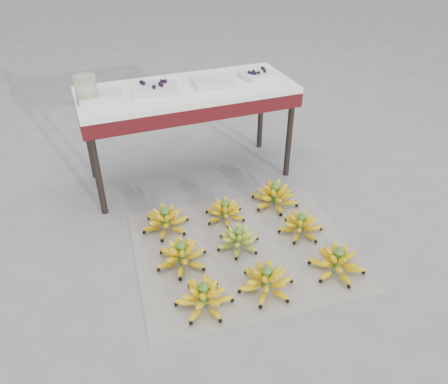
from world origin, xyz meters
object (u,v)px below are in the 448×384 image
object	(u,v)px
bunch_front_right	(337,262)
bunch_mid_left	(182,255)
bunch_front_left	(204,297)
vendor_table	(187,98)
bunch_back_right	(275,196)
tray_far_right	(257,75)
bunch_mid_center	(238,240)
bunch_front_center	(266,281)
glass_jar	(86,89)
tray_far_left	(101,96)
tray_right	(214,82)
tray_left	(156,88)
bunch_mid_right	(301,226)
bunch_back_left	(166,221)
newspaper_mat	(244,250)
bunch_back_center	(225,212)

from	to	relation	value
bunch_front_right	bunch_mid_left	distance (m)	0.86
bunch_front_left	vendor_table	world-z (taller)	vendor_table
bunch_back_right	tray_far_right	xyz separation A→B (m)	(0.09, 0.56, 0.64)
bunch_mid_center	bunch_back_right	size ratio (longest dim) A/B	0.78
bunch_front_center	glass_jar	bearing A→B (deg)	140.06
bunch_front_right	bunch_front_center	bearing A→B (deg)	-175.87
tray_far_left	bunch_back_right	bearing A→B (deg)	-29.42
bunch_back_right	tray_right	world-z (taller)	tray_right
bunch_mid_left	tray_far_right	distance (m)	1.38
bunch_front_left	tray_right	world-z (taller)	tray_right
bunch_mid_left	tray_right	size ratio (longest dim) A/B	1.07
tray_left	tray_right	world-z (taller)	tray_left
glass_jar	tray_far_left	bearing A→B (deg)	16.09
bunch_front_right	bunch_back_right	distance (m)	0.69
bunch_mid_left	tray_far_left	world-z (taller)	tray_far_left
bunch_front_left	bunch_mid_right	size ratio (longest dim) A/B	1.08
bunch_mid_right	vendor_table	distance (m)	1.12
tray_right	glass_jar	distance (m)	0.81
vendor_table	tray_left	bearing A→B (deg)	-175.94
bunch_mid_left	vendor_table	bearing A→B (deg)	70.87
vendor_table	tray_right	distance (m)	0.21
bunch_mid_center	bunch_back_left	bearing A→B (deg)	148.41
tray_right	bunch_mid_center	bearing A→B (deg)	-100.62
tray_right	bunch_back_left	bearing A→B (deg)	-134.62
bunch_back_left	bunch_front_left	bearing A→B (deg)	-91.08
bunch_front_left	tray_left	size ratio (longest dim) A/B	1.21
vendor_table	tray_far_left	xyz separation A→B (m)	(-0.55, -0.01, 0.10)
bunch_front_right	tray_far_left	distance (m)	1.72
tray_left	glass_jar	world-z (taller)	glass_jar
bunch_back_right	vendor_table	size ratio (longest dim) A/B	0.27
bunch_back_left	vendor_table	size ratio (longest dim) A/B	0.21
tray_right	bunch_front_center	bearing A→B (deg)	-97.13
newspaper_mat	tray_far_left	xyz separation A→B (m)	(-0.60, 0.90, 0.70)
bunch_mid_center	bunch_back_center	size ratio (longest dim) A/B	1.12
bunch_mid_left	glass_jar	world-z (taller)	glass_jar
vendor_table	tray_left	world-z (taller)	tray_left
tray_far_right	tray_far_left	bearing A→B (deg)	-179.19
newspaper_mat	bunch_mid_left	xyz separation A→B (m)	(-0.37, 0.02, 0.06)
tray_right	tray_far_right	bearing A→B (deg)	7.02
bunch_mid_left	tray_far_right	size ratio (longest dim) A/B	1.14
bunch_back_left	bunch_mid_right	bearing A→B (deg)	-26.73
bunch_mid_left	tray_far_left	xyz separation A→B (m)	(-0.22, 0.88, 0.64)
vendor_table	glass_jar	bearing A→B (deg)	-177.07
bunch_front_left	vendor_table	size ratio (longest dim) A/B	0.26
bunch_front_right	bunch_mid_center	xyz separation A→B (m)	(-0.43, 0.38, -0.01)
bunch_mid_center	tray_far_right	world-z (taller)	tray_far_right
bunch_mid_right	tray_left	size ratio (longest dim) A/B	1.12
bunch_front_right	bunch_mid_left	xyz separation A→B (m)	(-0.78, 0.36, -0.00)
bunch_front_left	glass_jar	bearing A→B (deg)	127.71
vendor_table	tray_right	bearing A→B (deg)	-11.25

